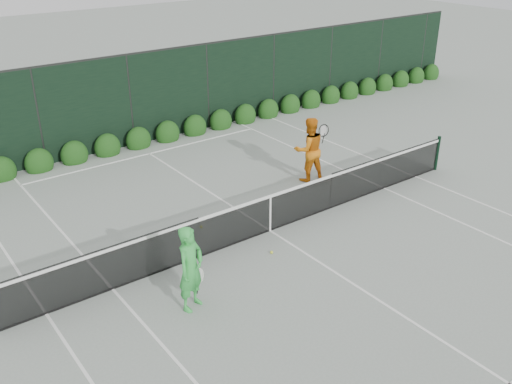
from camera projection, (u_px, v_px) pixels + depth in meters
ground at (270, 231)px, 13.96m from camera, size 80.00×80.00×0.00m
tennis_net at (269, 212)px, 13.72m from camera, size 12.90×0.10×1.07m
player_woman at (191, 269)px, 10.85m from camera, size 0.76×0.65×1.77m
player_man at (309, 149)px, 16.33m from camera, size 1.07×0.93×1.89m
court_lines at (270, 231)px, 13.96m from camera, size 11.03×23.83×0.01m
windscreen_fence at (354, 218)px, 11.35m from camera, size 32.00×21.07×3.06m
hedge_row at (139, 140)px, 19.04m from camera, size 31.66×0.65×0.94m
tennis_balls at (218, 238)px, 13.58m from camera, size 1.31×2.05×0.07m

